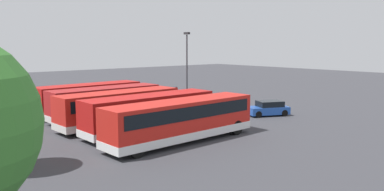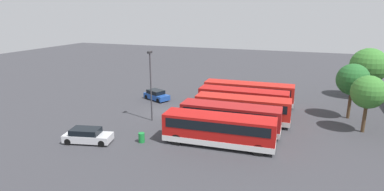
{
  "view_description": "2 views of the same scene",
  "coord_description": "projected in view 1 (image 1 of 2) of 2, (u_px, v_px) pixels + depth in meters",
  "views": [
    {
      "loc": [
        -27.86,
        25.86,
        6.82
      ],
      "look_at": [
        -0.05,
        2.01,
        1.97
      ],
      "focal_mm": 36.2,
      "sensor_mm": 36.0,
      "label": 1
    },
    {
      "loc": [
        33.87,
        16.19,
        12.33
      ],
      "look_at": [
        -1.94,
        2.86,
        1.97
      ],
      "focal_mm": 29.15,
      "sensor_mm": 36.0,
      "label": 2
    }
  ],
  "objects": [
    {
      "name": "ground_plane",
      "position": [
        207.0,
        113.0,
        38.55
      ],
      "size": [
        140.0,
        140.0,
        0.0
      ],
      "primitive_type": "plane",
      "color": "#38383D"
    },
    {
      "name": "car_small_green",
      "position": [
        165.0,
        93.0,
        48.82
      ],
      "size": [
        2.79,
        4.84,
        1.43
      ],
      "color": "silver",
      "rests_on": "ground"
    },
    {
      "name": "bus_single_deck_fifth",
      "position": [
        89.0,
        98.0,
        38.06
      ],
      "size": [
        3.14,
        10.66,
        2.95
      ],
      "color": "#B71411",
      "rests_on": "ground"
    },
    {
      "name": "bus_single_deck_near_end",
      "position": [
        182.0,
        119.0,
        27.03
      ],
      "size": [
        3.0,
        12.03,
        2.95
      ],
      "color": "red",
      "rests_on": "ground"
    },
    {
      "name": "lamp_post_tall",
      "position": [
        187.0,
        65.0,
        40.53
      ],
      "size": [
        0.7,
        0.3,
        8.08
      ],
      "color": "#38383D",
      "rests_on": "ground"
    },
    {
      "name": "bus_single_deck_second",
      "position": [
        150.0,
        112.0,
        29.89
      ],
      "size": [
        2.82,
        11.1,
        2.95
      ],
      "color": "#B71411",
      "rests_on": "ground"
    },
    {
      "name": "car_hatchback_silver",
      "position": [
        268.0,
        108.0,
        37.23
      ],
      "size": [
        3.28,
        4.3,
        1.43
      ],
      "color": "#1E479E",
      "rests_on": "ground"
    },
    {
      "name": "waste_bin_yellow",
      "position": [
        141.0,
        100.0,
        44.3
      ],
      "size": [
        0.6,
        0.6,
        0.95
      ],
      "primitive_type": "cylinder",
      "color": "#197F33",
      "rests_on": "ground"
    },
    {
      "name": "bus_single_deck_fourth",
      "position": [
        106.0,
        102.0,
        35.16
      ],
      "size": [
        2.89,
        10.45,
        2.95
      ],
      "color": "#A51919",
      "rests_on": "ground"
    },
    {
      "name": "bus_single_deck_third",
      "position": [
        120.0,
        107.0,
        32.15
      ],
      "size": [
        3.01,
        10.77,
        2.95
      ],
      "color": "red",
      "rests_on": "ground"
    }
  ]
}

